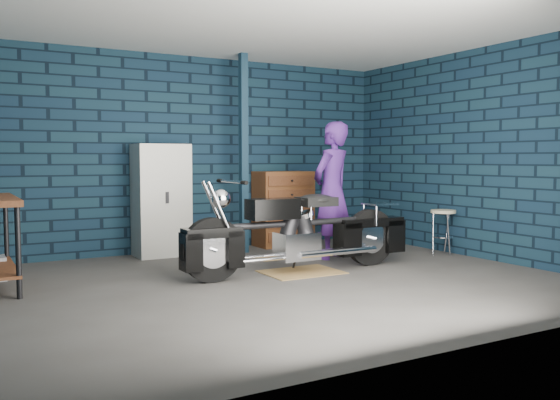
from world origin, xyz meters
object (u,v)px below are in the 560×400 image
at_px(person, 332,190).
at_px(tool_chest, 284,209).
at_px(locker, 161,200).
at_px(motorcycle, 302,226).
at_px(shop_stool, 443,232).

relative_size(person, tool_chest, 1.60).
bearing_deg(locker, motorcycle, -62.03).
xyz_separation_m(motorcycle, locker, (-1.01, 1.90, 0.21)).
bearing_deg(motorcycle, locker, 118.24).
distance_m(tool_chest, shop_stool, 2.30).
bearing_deg(tool_chest, shop_stool, -50.94).
relative_size(motorcycle, tool_chest, 2.20).
bearing_deg(motorcycle, person, 37.27).
height_order(locker, shop_stool, locker).
bearing_deg(tool_chest, person, -90.36).
distance_m(locker, shop_stool, 3.77).
relative_size(person, locker, 1.19).
xyz_separation_m(motorcycle, shop_stool, (2.29, 0.13, -0.23)).
height_order(tool_chest, shop_stool, tool_chest).
relative_size(motorcycle, shop_stool, 4.01).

